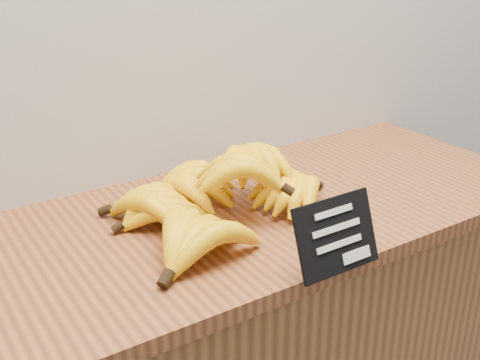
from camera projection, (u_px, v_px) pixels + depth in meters
name	position (u px, v px, depth m)	size (l,w,h in m)	color
counter_top	(226.00, 221.00, 1.17)	(1.38, 0.54, 0.03)	brown
chalkboard_sign	(337.00, 236.00, 0.97)	(0.15, 0.01, 0.12)	black
banana_pile	(213.00, 195.00, 1.14)	(0.47, 0.37, 0.12)	yellow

